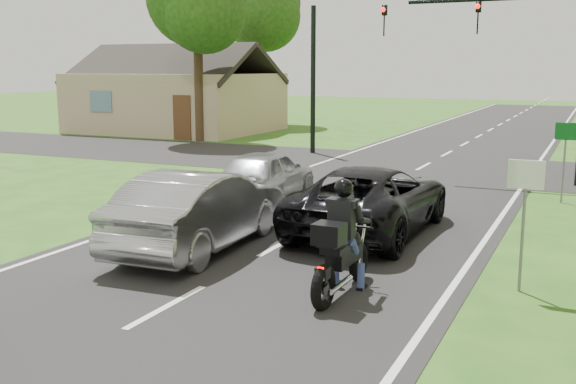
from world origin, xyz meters
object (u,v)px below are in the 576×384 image
object	(u,v)px
traffic_signal	(522,47)
dark_suv	(371,199)
silver_suv	(265,175)
sign_white	(525,194)
silver_sedan	(200,209)
sign_green	(565,143)
motorcycle_rider	(341,250)

from	to	relation	value
traffic_signal	dark_suv	bearing A→B (deg)	-103.76
silver_suv	traffic_signal	size ratio (longest dim) A/B	0.64
sign_white	silver_sedan	bearing A→B (deg)	179.29
dark_suv	silver_sedan	world-z (taller)	silver_sedan
sign_green	traffic_signal	bearing A→B (deg)	117.38
traffic_signal	sign_green	bearing A→B (deg)	-62.62
motorcycle_rider	sign_white	bearing A→B (deg)	29.87
dark_suv	silver_suv	bearing A→B (deg)	-30.66
traffic_signal	sign_green	size ratio (longest dim) A/B	3.00
silver_suv	traffic_signal	xyz separation A→B (m)	(5.70, 6.02, 3.43)
silver_sedan	sign_white	distance (m)	6.07
traffic_signal	sign_white	distance (m)	11.39
dark_suv	sign_white	xyz separation A→B (m)	(3.39, -2.75, 0.86)
dark_suv	traffic_signal	distance (m)	9.16
motorcycle_rider	silver_sedan	distance (m)	3.77
silver_sedan	sign_green	xyz separation A→B (m)	(6.22, 7.93, 0.80)
silver_sedan	silver_suv	world-z (taller)	silver_sedan
sign_green	sign_white	bearing A→B (deg)	-91.43
silver_sedan	sign_green	world-z (taller)	sign_green
sign_white	dark_suv	bearing A→B (deg)	140.92
motorcycle_rider	traffic_signal	xyz separation A→B (m)	(1.17, 12.40, 3.40)
traffic_signal	sign_white	xyz separation A→B (m)	(1.36, -11.02, -2.54)
motorcycle_rider	sign_white	size ratio (longest dim) A/B	1.03
dark_suv	traffic_signal	world-z (taller)	traffic_signal
traffic_signal	sign_white	world-z (taller)	traffic_signal
dark_suv	silver_suv	xyz separation A→B (m)	(-3.67, 2.24, -0.03)
sign_white	sign_green	distance (m)	8.00
sign_green	motorcycle_rider	bearing A→B (deg)	-106.26
dark_suv	sign_white	bearing A→B (deg)	141.66
dark_suv	traffic_signal	bearing A→B (deg)	-103.02
dark_suv	silver_sedan	xyz separation A→B (m)	(-2.63, -2.68, 0.06)
traffic_signal	sign_white	size ratio (longest dim) A/B	3.00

